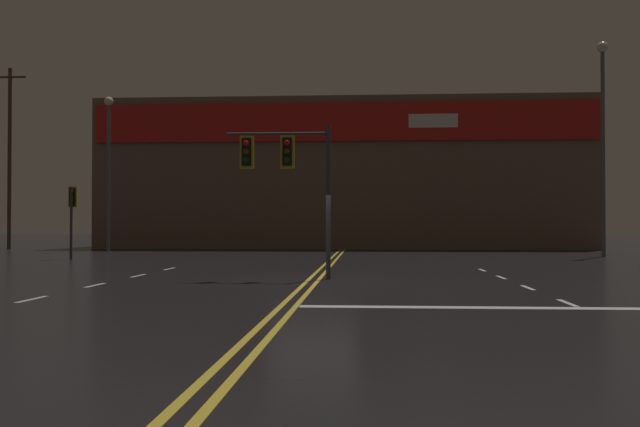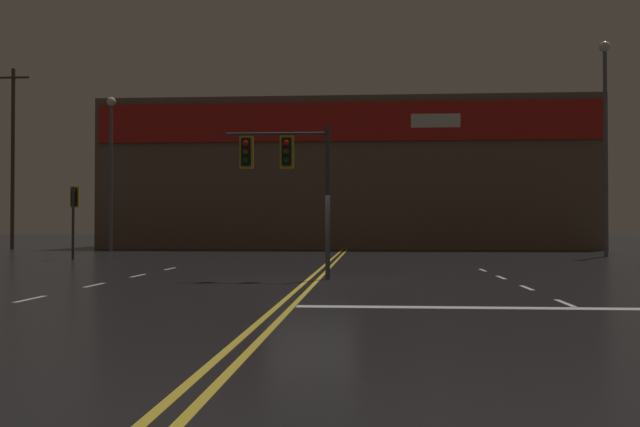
{
  "view_description": "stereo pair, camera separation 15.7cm",
  "coord_description": "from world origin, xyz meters",
  "px_view_note": "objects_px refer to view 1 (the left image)",
  "views": [
    {
      "loc": [
        1.54,
        -20.41,
        1.61
      ],
      "look_at": [
        0.0,
        3.41,
        2.0
      ],
      "focal_mm": 40.0,
      "sensor_mm": 36.0,
      "label": 1
    },
    {
      "loc": [
        1.69,
        -20.4,
        1.61
      ],
      "look_at": [
        0.0,
        3.41,
        2.0
      ],
      "focal_mm": 40.0,
      "sensor_mm": 36.0,
      "label": 2
    }
  ],
  "objects_px": {
    "traffic_signal_corner_northwest": "(72,206)",
    "streetlight_far_left": "(109,153)",
    "traffic_signal_median": "(284,164)",
    "streetlight_far_right": "(603,122)"
  },
  "relations": [
    {
      "from": "streetlight_far_right",
      "to": "streetlight_far_left",
      "type": "bearing_deg",
      "value": 169.4
    },
    {
      "from": "traffic_signal_median",
      "to": "streetlight_far_left",
      "type": "height_order",
      "value": "streetlight_far_left"
    },
    {
      "from": "traffic_signal_median",
      "to": "streetlight_far_right",
      "type": "relative_size",
      "value": 0.41
    },
    {
      "from": "traffic_signal_median",
      "to": "traffic_signal_corner_northwest",
      "type": "distance_m",
      "value": 16.34
    },
    {
      "from": "traffic_signal_corner_northwest",
      "to": "streetlight_far_left",
      "type": "relative_size",
      "value": 0.36
    },
    {
      "from": "traffic_signal_median",
      "to": "traffic_signal_corner_northwest",
      "type": "xyz_separation_m",
      "value": [
        -11.42,
        11.65,
        -0.91
      ]
    },
    {
      "from": "streetlight_far_left",
      "to": "traffic_signal_corner_northwest",
      "type": "bearing_deg",
      "value": -79.05
    },
    {
      "from": "traffic_signal_median",
      "to": "streetlight_far_right",
      "type": "height_order",
      "value": "streetlight_far_right"
    },
    {
      "from": "traffic_signal_median",
      "to": "streetlight_far_right",
      "type": "xyz_separation_m",
      "value": [
        14.62,
        16.33,
        3.48
      ]
    },
    {
      "from": "streetlight_far_left",
      "to": "streetlight_far_right",
      "type": "relative_size",
      "value": 0.86
    }
  ]
}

